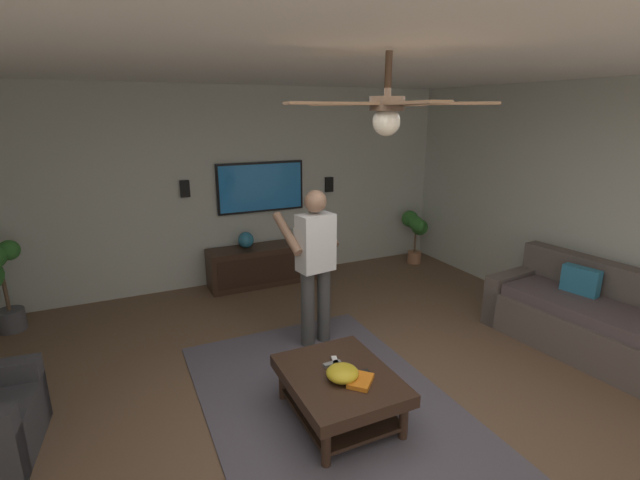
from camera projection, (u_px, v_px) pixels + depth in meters
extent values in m
plane|color=brown|center=(368.00, 431.00, 3.46)|extent=(8.61, 8.61, 0.00)
cube|color=#B2B7AD|center=(236.00, 187.00, 6.25)|extent=(0.10, 6.62, 2.71)
cube|color=white|center=(381.00, 44.00, 2.69)|extent=(7.38, 6.62, 0.10)
cube|color=#514C56|center=(328.00, 403.00, 3.79)|extent=(2.87, 1.96, 0.01)
cube|color=#564C47|center=(585.00, 330.00, 4.60)|extent=(1.97, 1.02, 0.42)
cube|color=#564C47|center=(610.00, 284.00, 4.65)|extent=(1.91, 0.39, 0.45)
cube|color=#564C47|center=(513.00, 295.00, 5.29)|extent=(0.26, 0.85, 0.58)
cube|color=#504346|center=(584.00, 308.00, 4.49)|extent=(1.55, 0.74, 0.12)
cube|color=teal|center=(580.00, 284.00, 4.68)|extent=(0.38, 0.19, 0.36)
cube|color=#332116|center=(339.00, 379.00, 3.52)|extent=(1.00, 0.80, 0.10)
cylinder|color=#332116|center=(349.00, 366.00, 4.07)|extent=(0.07, 0.07, 0.30)
cylinder|color=#332116|center=(283.00, 383.00, 3.81)|extent=(0.07, 0.07, 0.30)
cylinder|color=#332116|center=(403.00, 422.00, 3.34)|extent=(0.07, 0.07, 0.30)
cylinder|color=#332116|center=(326.00, 448.00, 3.08)|extent=(0.07, 0.07, 0.30)
cube|color=black|center=(339.00, 407.00, 3.59)|extent=(0.88, 0.68, 0.03)
cube|color=#332116|center=(269.00, 264.00, 6.40)|extent=(0.44, 1.70, 0.55)
cube|color=black|center=(274.00, 269.00, 6.20)|extent=(0.01, 1.56, 0.39)
cube|color=black|center=(261.00, 187.00, 6.31)|extent=(0.05, 1.25, 0.70)
cube|color=blue|center=(261.00, 187.00, 6.29)|extent=(0.01, 1.19, 0.64)
cylinder|color=#3F3F3F|center=(324.00, 305.00, 4.72)|extent=(0.14, 0.14, 0.82)
cylinder|color=#3F3F3F|center=(308.00, 309.00, 4.62)|extent=(0.14, 0.14, 0.82)
cube|color=white|center=(316.00, 243.00, 4.48)|extent=(0.27, 0.39, 0.58)
sphere|color=#997056|center=(316.00, 201.00, 4.36)|extent=(0.22, 0.22, 0.22)
cylinder|color=#997056|center=(324.00, 227.00, 4.71)|extent=(0.49, 0.16, 0.37)
cylinder|color=#997056|center=(287.00, 233.00, 4.48)|extent=(0.49, 0.16, 0.37)
cube|color=white|center=(296.00, 235.00, 4.78)|extent=(0.05, 0.06, 0.16)
cylinder|color=#4C4C51|center=(11.00, 320.00, 5.03)|extent=(0.29, 0.29, 0.24)
cylinder|color=brown|center=(6.00, 293.00, 4.94)|extent=(0.04, 0.04, 0.40)
sphere|color=#2D6B28|center=(9.00, 250.00, 4.82)|extent=(0.22, 0.22, 0.22)
cylinder|color=#9E6B4C|center=(414.00, 257.00, 7.29)|extent=(0.22, 0.22, 0.18)
cylinder|color=brown|center=(415.00, 243.00, 7.22)|extent=(0.03, 0.03, 0.30)
sphere|color=#2D6B28|center=(417.00, 224.00, 7.24)|extent=(0.19, 0.19, 0.19)
sphere|color=#2D6B28|center=(415.00, 223.00, 7.07)|extent=(0.22, 0.22, 0.22)
sphere|color=#2D6B28|center=(420.00, 227.00, 7.16)|extent=(0.26, 0.26, 0.26)
sphere|color=#2D6B28|center=(410.00, 219.00, 7.18)|extent=(0.26, 0.26, 0.26)
sphere|color=#2D6B28|center=(419.00, 226.00, 7.07)|extent=(0.22, 0.22, 0.22)
ellipsoid|color=gold|center=(342.00, 373.00, 3.41)|extent=(0.25, 0.25, 0.11)
cube|color=white|center=(335.00, 362.00, 3.65)|extent=(0.16, 0.09, 0.02)
cube|color=black|center=(360.00, 373.00, 3.49)|extent=(0.06, 0.15, 0.02)
cube|color=slate|center=(332.00, 364.00, 3.62)|extent=(0.05, 0.15, 0.02)
cube|color=orange|center=(361.00, 381.00, 3.38)|extent=(0.27, 0.27, 0.04)
sphere|color=teal|center=(246.00, 240.00, 6.21)|extent=(0.22, 0.22, 0.22)
cube|color=black|center=(329.00, 184.00, 6.77)|extent=(0.06, 0.12, 0.22)
cube|color=black|center=(185.00, 189.00, 5.88)|extent=(0.06, 0.12, 0.22)
cylinder|color=#4C3828|center=(388.00, 78.00, 2.50)|extent=(0.04, 0.04, 0.28)
cylinder|color=#4C3828|center=(387.00, 104.00, 2.54)|extent=(0.20, 0.20, 0.08)
sphere|color=silver|center=(386.00, 122.00, 2.57)|extent=(0.16, 0.16, 0.16)
cube|color=brown|center=(346.00, 104.00, 2.77)|extent=(0.57, 0.28, 0.02)
cube|color=brown|center=(335.00, 103.00, 2.43)|extent=(0.15, 0.57, 0.02)
cube|color=brown|center=(413.00, 103.00, 2.24)|extent=(0.57, 0.21, 0.02)
cube|color=brown|center=(445.00, 103.00, 2.45)|extent=(0.47, 0.49, 0.02)
cube|color=brown|center=(405.00, 104.00, 2.81)|extent=(0.43, 0.52, 0.02)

